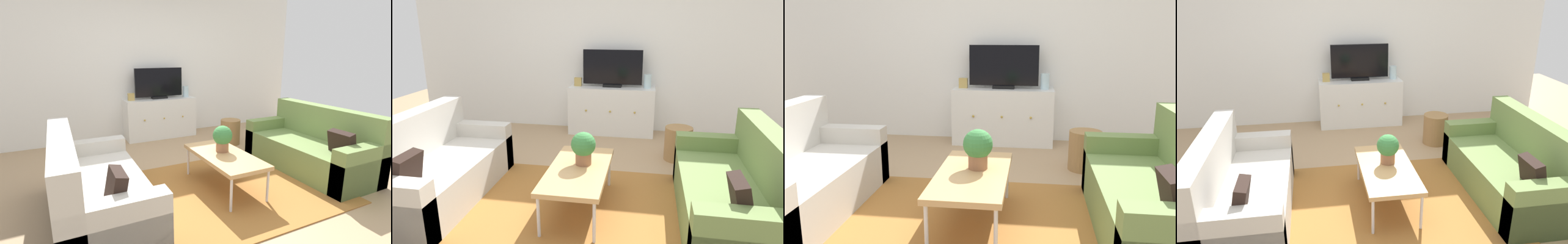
{
  "view_description": "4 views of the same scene",
  "coord_description": "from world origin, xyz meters",
  "views": [
    {
      "loc": [
        -1.65,
        -2.75,
        1.56
      ],
      "look_at": [
        0.0,
        0.6,
        0.65
      ],
      "focal_mm": 26.43,
      "sensor_mm": 36.0,
      "label": 1
    },
    {
      "loc": [
        0.63,
        -2.96,
        1.72
      ],
      "look_at": [
        0.0,
        0.6,
        0.65
      ],
      "focal_mm": 32.05,
      "sensor_mm": 36.0,
      "label": 2
    },
    {
      "loc": [
        0.48,
        -2.94,
        1.45
      ],
      "look_at": [
        0.0,
        0.6,
        0.65
      ],
      "focal_mm": 37.15,
      "sensor_mm": 36.0,
      "label": 3
    },
    {
      "loc": [
        -0.67,
        -3.41,
        2.2
      ],
      "look_at": [
        0.0,
        0.6,
        0.65
      ],
      "focal_mm": 34.29,
      "sensor_mm": 36.0,
      "label": 4
    }
  ],
  "objects": [
    {
      "name": "wall_back",
      "position": [
        0.0,
        2.55,
        1.35
      ],
      "size": [
        6.4,
        0.12,
        2.7
      ],
      "primitive_type": "cube",
      "color": "white",
      "rests_on": "ground_plane"
    },
    {
      "name": "potted_plant",
      "position": [
        0.06,
        0.01,
        0.59
      ],
      "size": [
        0.23,
        0.23,
        0.31
      ],
      "color": "#936042",
      "rests_on": "coffee_table"
    },
    {
      "name": "ground_plane",
      "position": [
        0.0,
        0.0,
        0.0
      ],
      "size": [
        10.0,
        10.0,
        0.0
      ],
      "primitive_type": "plane",
      "color": "tan"
    },
    {
      "name": "glass_vase",
      "position": [
        0.61,
        2.27,
        0.83
      ],
      "size": [
        0.11,
        0.11,
        0.2
      ],
      "primitive_type": "cylinder",
      "color": "silver",
      "rests_on": "tv_console"
    },
    {
      "name": "tv_console",
      "position": [
        0.08,
        2.27,
        0.37
      ],
      "size": [
        1.3,
        0.47,
        0.73
      ],
      "color": "white",
      "rests_on": "ground_plane"
    },
    {
      "name": "mantel_clock",
      "position": [
        -0.45,
        2.27,
        0.8
      ],
      "size": [
        0.11,
        0.07,
        0.13
      ],
      "primitive_type": "cube",
      "color": "tan",
      "rests_on": "tv_console"
    },
    {
      "name": "couch_left_side",
      "position": [
        -1.44,
        -0.1,
        0.28
      ],
      "size": [
        0.81,
        1.72,
        0.84
      ],
      "color": "beige",
      "rests_on": "ground_plane"
    },
    {
      "name": "area_rug",
      "position": [
        0.0,
        -0.15,
        0.01
      ],
      "size": [
        2.5,
        1.9,
        0.01
      ],
      "primitive_type": "cube",
      "color": "#9E662D",
      "rests_on": "ground_plane"
    },
    {
      "name": "wicker_basket",
      "position": [
        1.03,
        1.32,
        0.21
      ],
      "size": [
        0.34,
        0.34,
        0.43
      ],
      "primitive_type": "cylinder",
      "color": "#9E7547",
      "rests_on": "ground_plane"
    },
    {
      "name": "flat_screen_tv",
      "position": [
        0.08,
        2.29,
        1.01
      ],
      "size": [
        0.89,
        0.16,
        0.56
      ],
      "color": "black",
      "rests_on": "tv_console"
    },
    {
      "name": "couch_right_side",
      "position": [
        1.44,
        -0.1,
        0.28
      ],
      "size": [
        0.81,
        1.72,
        0.84
      ],
      "color": "olive",
      "rests_on": "ground_plane"
    },
    {
      "name": "coffee_table",
      "position": [
        0.03,
        -0.09,
        0.39
      ],
      "size": [
        0.53,
        1.09,
        0.42
      ],
      "color": "tan",
      "rests_on": "ground_plane"
    }
  ]
}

